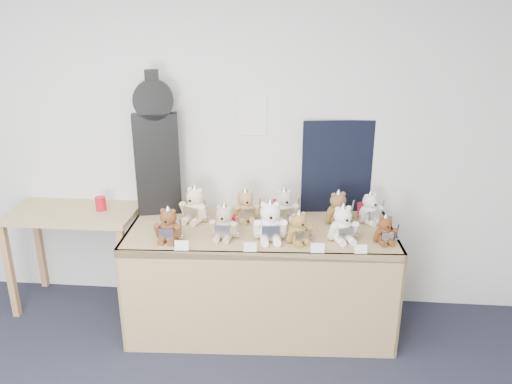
# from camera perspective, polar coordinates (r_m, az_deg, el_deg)

# --- Properties ---
(room_shell) EXTENTS (6.00, 6.00, 6.00)m
(room_shell) POSITION_cam_1_polar(r_m,az_deg,el_deg) (3.87, -0.39, 8.67)
(room_shell) COLOR silver
(room_shell) RESTS_ON floor
(display_table) EXTENTS (1.99, 0.91, 0.81)m
(display_table) POSITION_cam_1_polar(r_m,az_deg,el_deg) (3.68, 0.51, -7.12)
(display_table) COLOR #967D4C
(display_table) RESTS_ON floor
(side_table) EXTENTS (1.01, 0.57, 0.83)m
(side_table) POSITION_cam_1_polar(r_m,az_deg,el_deg) (4.25, -20.00, -3.60)
(side_table) COLOR tan
(side_table) RESTS_ON floor
(guitar_case) EXTENTS (0.35, 0.18, 1.11)m
(guitar_case) POSITION_cam_1_polar(r_m,az_deg,el_deg) (3.87, -11.32, 5.17)
(guitar_case) COLOR black
(guitar_case) RESTS_ON display_table
(navy_board) EXTENTS (0.55, 0.10, 0.73)m
(navy_board) POSITION_cam_1_polar(r_m,az_deg,el_deg) (3.93, 9.25, 2.82)
(navy_board) COLOR black
(navy_board) RESTS_ON display_table
(red_cup) EXTENTS (0.08, 0.08, 0.11)m
(red_cup) POSITION_cam_1_polar(r_m,az_deg,el_deg) (4.12, -17.32, -1.27)
(red_cup) COLOR red
(red_cup) RESTS_ON side_table
(teddy_front_far_left) EXTENTS (0.22, 0.18, 0.27)m
(teddy_front_far_left) POSITION_cam_1_polar(r_m,az_deg,el_deg) (3.50, -9.96, -3.85)
(teddy_front_far_left) COLOR brown
(teddy_front_far_left) RESTS_ON display_table
(teddy_front_left) EXTENTS (0.23, 0.20, 0.28)m
(teddy_front_left) POSITION_cam_1_polar(r_m,az_deg,el_deg) (3.49, -3.62, -3.57)
(teddy_front_left) COLOR tan
(teddy_front_left) RESTS_ON display_table
(teddy_front_centre) EXTENTS (0.27, 0.23, 0.32)m
(teddy_front_centre) POSITION_cam_1_polar(r_m,az_deg,el_deg) (3.44, 1.64, -3.54)
(teddy_front_centre) COLOR white
(teddy_front_centre) RESTS_ON display_table
(teddy_front_right) EXTENTS (0.21, 0.20, 0.25)m
(teddy_front_right) POSITION_cam_1_polar(r_m,az_deg,el_deg) (3.43, 4.93, -4.22)
(teddy_front_right) COLOR olive
(teddy_front_right) RESTS_ON display_table
(teddy_front_far_right) EXTENTS (0.24, 0.22, 0.29)m
(teddy_front_far_right) POSITION_cam_1_polar(r_m,az_deg,el_deg) (3.49, 9.88, -3.74)
(teddy_front_far_right) COLOR white
(teddy_front_far_right) RESTS_ON display_table
(teddy_front_end) EXTENTS (0.19, 0.17, 0.22)m
(teddy_front_end) POSITION_cam_1_polar(r_m,az_deg,el_deg) (3.53, 14.51, -4.31)
(teddy_front_end) COLOR brown
(teddy_front_end) RESTS_ON display_table
(teddy_back_left) EXTENTS (0.25, 0.24, 0.31)m
(teddy_back_left) POSITION_cam_1_polar(r_m,az_deg,el_deg) (3.79, -6.99, -1.58)
(teddy_back_left) COLOR #F6E3B3
(teddy_back_left) RESTS_ON display_table
(teddy_back_centre_left) EXTENTS (0.23, 0.21, 0.28)m
(teddy_back_centre_left) POSITION_cam_1_polar(r_m,az_deg,el_deg) (3.77, -1.18, -1.72)
(teddy_back_centre_left) COLOR tan
(teddy_back_centre_left) RESTS_ON display_table
(teddy_back_centre_right) EXTENTS (0.24, 0.22, 0.28)m
(teddy_back_centre_right) POSITION_cam_1_polar(r_m,az_deg,el_deg) (3.78, 3.23, -1.71)
(teddy_back_centre_right) COLOR silver
(teddy_back_centre_right) RESTS_ON display_table
(teddy_back_right) EXTENTS (0.23, 0.22, 0.28)m
(teddy_back_right) POSITION_cam_1_polar(r_m,az_deg,el_deg) (3.77, 9.37, -1.97)
(teddy_back_right) COLOR brown
(teddy_back_right) RESTS_ON display_table
(teddy_back_end) EXTENTS (0.22, 0.21, 0.26)m
(teddy_back_end) POSITION_cam_1_polar(r_m,az_deg,el_deg) (3.84, 12.88, -1.94)
(teddy_back_end) COLOR silver
(teddy_back_end) RESTS_ON display_table
(entry_card_a) EXTENTS (0.10, 0.03, 0.07)m
(entry_card_a) POSITION_cam_1_polar(r_m,az_deg,el_deg) (3.37, -8.49, -6.06)
(entry_card_a) COLOR silver
(entry_card_a) RESTS_ON display_table
(entry_card_b) EXTENTS (0.09, 0.02, 0.06)m
(entry_card_b) POSITION_cam_1_polar(r_m,az_deg,el_deg) (3.31, -0.67, -6.31)
(entry_card_b) COLOR silver
(entry_card_b) RESTS_ON display_table
(entry_card_c) EXTENTS (0.09, 0.02, 0.06)m
(entry_card_c) POSITION_cam_1_polar(r_m,az_deg,el_deg) (3.32, 7.05, -6.37)
(entry_card_c) COLOR silver
(entry_card_c) RESTS_ON display_table
(entry_card_d) EXTENTS (0.08, 0.02, 0.06)m
(entry_card_d) POSITION_cam_1_polar(r_m,az_deg,el_deg) (3.36, 11.89, -6.40)
(entry_card_d) COLOR silver
(entry_card_d) RESTS_ON display_table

